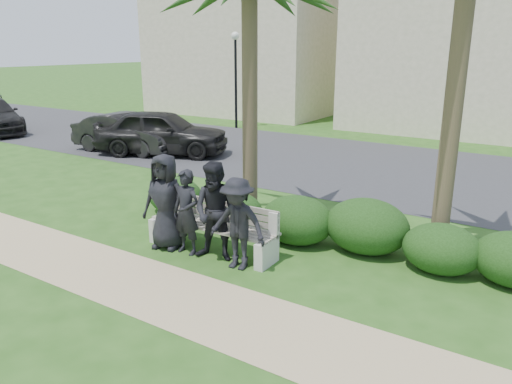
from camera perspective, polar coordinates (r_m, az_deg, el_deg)
ground at (r=9.02m, az=0.61°, el=-7.98°), size 160.00×160.00×0.00m
footpath at (r=7.72m, az=-6.74°, el=-12.57°), size 30.00×1.60×0.01m
asphalt_street at (r=16.01m, az=16.15°, el=2.35°), size 160.00×8.00×0.01m
stucco_bldg_left at (r=29.84m, az=-0.34°, el=16.37°), size 10.40×8.40×7.30m
stucco_bldg_right at (r=25.51m, az=21.59°, el=15.24°), size 8.40×8.40×7.30m
street_lamp at (r=23.21m, az=-2.35°, el=14.53°), size 0.36×0.36×4.29m
park_bench at (r=9.39m, az=-5.00°, el=-4.34°), size 2.60×0.65×0.91m
man_a at (r=9.50m, az=-10.29°, el=-1.09°), size 0.99×0.76×1.82m
man_b at (r=9.20m, az=-7.95°, el=-2.31°), size 0.59×0.39×1.59m
man_c at (r=8.84m, az=-4.51°, el=-2.27°), size 1.01×0.87×1.80m
man_d at (r=8.50m, az=-2.12°, el=-3.66°), size 1.09×0.69×1.62m
hedge_a at (r=11.62m, az=-9.24°, el=-0.25°), size 1.32×1.09×0.86m
hedge_b at (r=10.56m, az=-2.35°, el=-1.98°), size 1.20×0.99×0.78m
hedge_c at (r=9.77m, az=4.72°, el=-3.05°), size 1.46×1.21×0.95m
hedge_d at (r=9.54m, az=12.56°, el=-3.65°), size 1.59×1.31×1.04m
hedge_e at (r=9.08m, az=20.47°, el=-5.95°), size 1.32×1.09×0.86m
car_a at (r=17.92m, az=-10.72°, el=6.75°), size 4.99×3.57×1.58m
car_b at (r=18.64m, az=-14.51°, el=6.54°), size 4.25×1.88×1.36m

